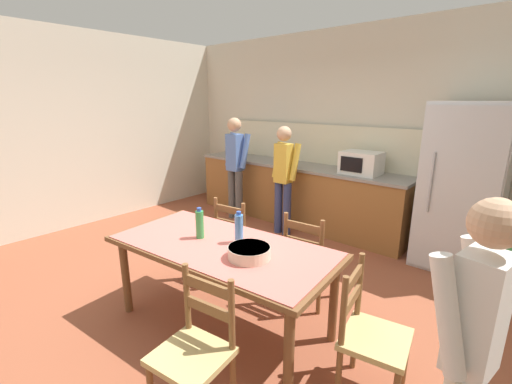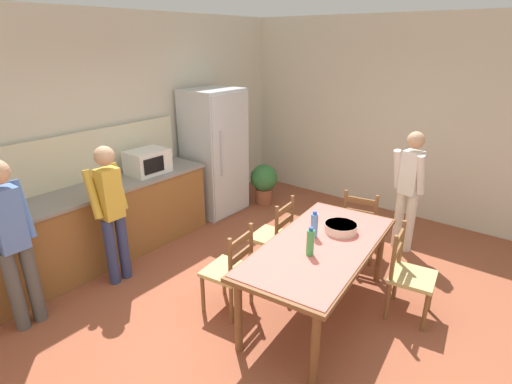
{
  "view_description": "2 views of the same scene",
  "coord_description": "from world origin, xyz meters",
  "px_view_note": "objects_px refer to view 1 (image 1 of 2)",
  "views": [
    {
      "loc": [
        2.19,
        -2.12,
        1.91
      ],
      "look_at": [
        0.09,
        0.28,
        1.04
      ],
      "focal_mm": 24.0,
      "sensor_mm": 36.0,
      "label": 1
    },
    {
      "loc": [
        -2.72,
        -1.93,
        2.56
      ],
      "look_at": [
        0.06,
        0.26,
        1.2
      ],
      "focal_mm": 28.0,
      "sensor_mm": 36.0,
      "label": 2
    }
  ],
  "objects_px": {
    "bottle_off_centre": "(239,228)",
    "chair_side_far_left": "(237,239)",
    "person_at_sink": "(235,163)",
    "person_by_table": "(470,347)",
    "serving_bowl": "(249,251)",
    "dining_table": "(222,253)",
    "bottle_near_centre": "(200,224)",
    "chair_head_end": "(370,335)",
    "refrigerator": "(462,188)",
    "chair_side_far_right": "(308,259)",
    "person_at_counter": "(284,175)",
    "microwave": "(361,163)",
    "chair_side_near_right": "(195,351)"
  },
  "relations": [
    {
      "from": "bottle_off_centre",
      "to": "chair_side_far_left",
      "type": "bearing_deg",
      "value": 135.41
    },
    {
      "from": "person_at_sink",
      "to": "person_by_table",
      "type": "xyz_separation_m",
      "value": [
        3.65,
        -2.27,
        -0.05
      ]
    },
    {
      "from": "bottle_off_centre",
      "to": "serving_bowl",
      "type": "relative_size",
      "value": 0.84
    },
    {
      "from": "dining_table",
      "to": "bottle_off_centre",
      "type": "relative_size",
      "value": 7.37
    },
    {
      "from": "bottle_near_centre",
      "to": "person_by_table",
      "type": "height_order",
      "value": "person_by_table"
    },
    {
      "from": "person_at_sink",
      "to": "person_by_table",
      "type": "distance_m",
      "value": 4.3
    },
    {
      "from": "serving_bowl",
      "to": "chair_head_end",
      "type": "bearing_deg",
      "value": 10.0
    },
    {
      "from": "refrigerator",
      "to": "chair_head_end",
      "type": "height_order",
      "value": "refrigerator"
    },
    {
      "from": "chair_side_far_left",
      "to": "chair_head_end",
      "type": "bearing_deg",
      "value": 154.49
    },
    {
      "from": "bottle_off_centre",
      "to": "chair_side_far_right",
      "type": "relative_size",
      "value": 0.3
    },
    {
      "from": "person_at_sink",
      "to": "person_at_counter",
      "type": "bearing_deg",
      "value": -91.2
    },
    {
      "from": "person_at_sink",
      "to": "chair_side_far_right",
      "type": "bearing_deg",
      "value": -119.94
    },
    {
      "from": "person_at_counter",
      "to": "person_by_table",
      "type": "bearing_deg",
      "value": -130.05
    },
    {
      "from": "bottle_off_centre",
      "to": "chair_head_end",
      "type": "height_order",
      "value": "bottle_off_centre"
    },
    {
      "from": "chair_side_far_left",
      "to": "person_by_table",
      "type": "height_order",
      "value": "person_by_table"
    },
    {
      "from": "microwave",
      "to": "person_by_table",
      "type": "height_order",
      "value": "person_by_table"
    },
    {
      "from": "dining_table",
      "to": "bottle_near_centre",
      "type": "distance_m",
      "value": 0.31
    },
    {
      "from": "dining_table",
      "to": "bottle_near_centre",
      "type": "xyz_separation_m",
      "value": [
        -0.24,
        -0.02,
        0.2
      ]
    },
    {
      "from": "refrigerator",
      "to": "bottle_off_centre",
      "type": "bearing_deg",
      "value": -115.41
    },
    {
      "from": "chair_side_near_right",
      "to": "dining_table",
      "type": "bearing_deg",
      "value": 117.53
    },
    {
      "from": "chair_head_end",
      "to": "person_by_table",
      "type": "bearing_deg",
      "value": -131.07
    },
    {
      "from": "person_at_counter",
      "to": "chair_side_near_right",
      "type": "bearing_deg",
      "value": -153.19
    },
    {
      "from": "chair_side_near_right",
      "to": "person_at_counter",
      "type": "bearing_deg",
      "value": 108.72
    },
    {
      "from": "serving_bowl",
      "to": "chair_head_end",
      "type": "xyz_separation_m",
      "value": [
        0.9,
        0.16,
        -0.37
      ]
    },
    {
      "from": "dining_table",
      "to": "serving_bowl",
      "type": "height_order",
      "value": "serving_bowl"
    },
    {
      "from": "serving_bowl",
      "to": "chair_side_far_left",
      "type": "bearing_deg",
      "value": 138.89
    },
    {
      "from": "chair_head_end",
      "to": "person_at_counter",
      "type": "distance_m",
      "value": 2.89
    },
    {
      "from": "dining_table",
      "to": "chair_side_near_right",
      "type": "xyz_separation_m",
      "value": [
        0.5,
        -0.7,
        -0.24
      ]
    },
    {
      "from": "serving_bowl",
      "to": "chair_side_far_left",
      "type": "height_order",
      "value": "chair_side_far_left"
    },
    {
      "from": "dining_table",
      "to": "bottle_off_centre",
      "type": "xyz_separation_m",
      "value": [
        0.08,
        0.12,
        0.2
      ]
    },
    {
      "from": "bottle_near_centre",
      "to": "microwave",
      "type": "bearing_deg",
      "value": 84.4
    },
    {
      "from": "person_at_sink",
      "to": "chair_side_near_right",
      "type": "bearing_deg",
      "value": -139.49
    },
    {
      "from": "chair_head_end",
      "to": "microwave",
      "type": "bearing_deg",
      "value": 16.87
    },
    {
      "from": "bottle_off_centre",
      "to": "chair_side_near_right",
      "type": "height_order",
      "value": "bottle_off_centre"
    },
    {
      "from": "person_by_table",
      "to": "chair_side_far_right",
      "type": "bearing_deg",
      "value": -24.17
    },
    {
      "from": "bottle_off_centre",
      "to": "serving_bowl",
      "type": "height_order",
      "value": "bottle_off_centre"
    },
    {
      "from": "chair_side_far_right",
      "to": "chair_side_far_left",
      "type": "bearing_deg",
      "value": -0.43
    },
    {
      "from": "refrigerator",
      "to": "chair_head_end",
      "type": "relative_size",
      "value": 2.08
    },
    {
      "from": "bottle_near_centre",
      "to": "bottle_off_centre",
      "type": "bearing_deg",
      "value": 24.74
    },
    {
      "from": "chair_side_far_left",
      "to": "person_by_table",
      "type": "bearing_deg",
      "value": 151.11
    },
    {
      "from": "microwave",
      "to": "dining_table",
      "type": "height_order",
      "value": "microwave"
    },
    {
      "from": "bottle_near_centre",
      "to": "chair_side_far_right",
      "type": "distance_m",
      "value": 1.09
    },
    {
      "from": "refrigerator",
      "to": "chair_side_near_right",
      "type": "relative_size",
      "value": 2.08
    },
    {
      "from": "refrigerator",
      "to": "chair_side_far_left",
      "type": "height_order",
      "value": "refrigerator"
    },
    {
      "from": "serving_bowl",
      "to": "chair_side_near_right",
      "type": "height_order",
      "value": "chair_side_near_right"
    },
    {
      "from": "chair_side_near_right",
      "to": "person_at_counter",
      "type": "distance_m",
      "value": 3.1
    },
    {
      "from": "microwave",
      "to": "bottle_near_centre",
      "type": "xyz_separation_m",
      "value": [
        -0.25,
        -2.58,
        -0.2
      ]
    },
    {
      "from": "bottle_off_centre",
      "to": "person_at_sink",
      "type": "distance_m",
      "value": 2.74
    },
    {
      "from": "chair_side_far_right",
      "to": "chair_head_end",
      "type": "bearing_deg",
      "value": 136.96
    },
    {
      "from": "dining_table",
      "to": "bottle_off_centre",
      "type": "height_order",
      "value": "bottle_off_centre"
    }
  ]
}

